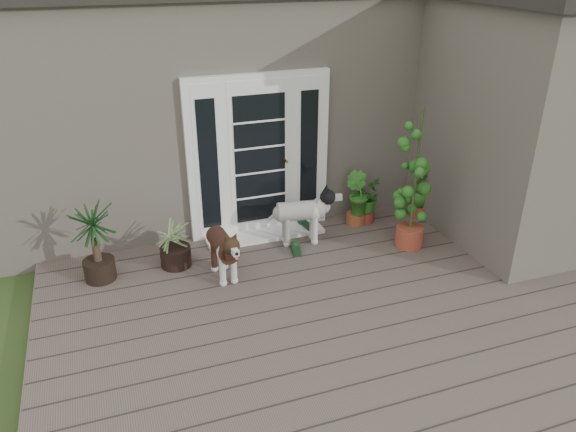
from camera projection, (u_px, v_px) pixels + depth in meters
name	position (u px, v px, depth m)	size (l,w,h in m)	color
deck	(339.00, 320.00, 5.90)	(6.20, 4.60, 0.12)	#6B5B4C
house_main	(234.00, 93.00, 8.85)	(7.40, 4.00, 3.10)	#665E54
house_wing	(516.00, 130.00, 7.05)	(1.60, 2.40, 3.10)	#665E54
door_unit	(259.00, 156.00, 7.21)	(1.90, 0.14, 2.15)	white
door_step	(265.00, 234.00, 7.50)	(1.60, 0.40, 0.05)	white
brindle_dog	(223.00, 253.00, 6.44)	(0.33, 0.76, 0.63)	#3E2116
white_dog	(300.00, 219.00, 7.20)	(0.35, 0.81, 0.67)	beige
spider_plant	(174.00, 241.00, 6.67)	(0.62, 0.62, 0.66)	#7F9C60
yucca	(95.00, 242.00, 6.32)	(0.69, 0.69, 1.00)	black
herb_a	(366.00, 204.00, 7.80)	(0.41, 0.41, 0.52)	#2B601B
herb_b	(356.00, 206.00, 7.73)	(0.37, 0.37, 0.55)	#1C641D
herb_c	(420.00, 196.00, 7.96)	(0.39, 0.39, 0.60)	#215B1A
sapling	(416.00, 178.00, 6.85)	(0.56, 0.56, 1.91)	#1F641C
clog_left	(306.00, 226.00, 7.67)	(0.16, 0.34, 0.10)	#14331B
clog_right	(296.00, 249.00, 7.09)	(0.14, 0.30, 0.09)	black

